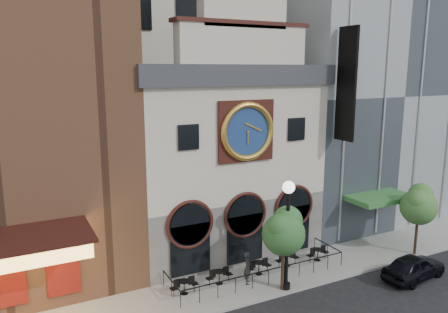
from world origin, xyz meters
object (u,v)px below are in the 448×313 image
Objects in this scene: bistro_1 at (219,276)px; bistro_0 at (184,286)px; car_right at (414,267)px; lamppost at (288,223)px; bistro_2 at (259,267)px; tree_right at (419,204)px; bistro_3 at (287,259)px; bistro_4 at (318,254)px; pedestrian at (248,268)px; tree_left at (284,230)px.

bistro_0 is at bearing -175.29° from bistro_1.
car_right is (12.75, -4.19, 0.13)m from bistro_0.
bistro_1 is at bearing 60.73° from car_right.
lamppost is (-7.53, 2.18, 3.21)m from car_right.
bistro_2 is 0.36× the size of car_right.
bistro_0 is 1.00× the size of bistro_1.
bistro_1 is 13.81m from tree_right.
bistro_3 is at bearing 45.46° from car_right.
tree_right is at bearing -58.12° from car_right.
bistro_0 is 1.00× the size of bistro_3.
lamppost is (5.22, -2.01, 3.34)m from bistro_0.
bistro_0 and bistro_4 have the same top height.
car_right is at bearing -85.16° from pedestrian.
bistro_0 is at bearing 158.74° from tree_left.
lamppost reaches higher than car_right.
pedestrian is (-1.16, -0.67, 0.48)m from bistro_2.
bistro_2 is at bearing 93.56° from lamppost.
bistro_0 is 0.34× the size of tree_left.
car_right is at bearing -16.09° from tree_left.
bistro_4 is 0.26× the size of lamppost.
pedestrian is 3.59m from lamppost.
bistro_1 is 4.75m from bistro_3.
lamppost is (3.03, -2.19, 3.34)m from bistro_1.
bistro_4 is at bearing 33.57° from car_right.
bistro_1 and bistro_4 have the same top height.
lamppost reaches higher than tree_left.
tree_left is (2.84, -2.14, 2.95)m from bistro_1.
bistro_2 is 0.84× the size of pedestrian.
car_right reaches higher than bistro_1.
tree_left is 1.00× the size of tree_right.
tree_right reaches higher than bistro_2.
bistro_2 is at bearing 96.24° from tree_left.
bistro_1 is 0.26× the size of lamppost.
bistro_0 is 0.26× the size of lamppost.
bistro_3 is 7.34m from car_right.
bistro_3 is at bearing 2.54° from bistro_0.
pedestrian is 0.40× the size of tree_right.
car_right is 8.47m from lamppost.
bistro_3 is at bearing 1.54° from bistro_1.
bistro_2 is at bearing 168.75° from tree_right.
bistro_2 is 11.31m from tree_right.
car_right is at bearing -37.73° from bistro_3.
tree_right is (8.57, -2.28, 2.96)m from bistro_3.
bistro_1 is 2.61m from bistro_2.
bistro_1 is 0.36× the size of car_right.
car_right is 0.93× the size of tree_right.
bistro_3 and bistro_4 have the same top height.
lamppost is at bearing 67.05° from car_right.
tree_right is at bearing -9.20° from bistro_1.
bistro_0 is 15.91m from tree_right.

